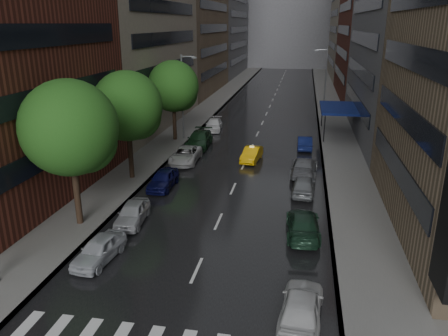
# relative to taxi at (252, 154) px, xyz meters

# --- Properties ---
(ground) EXTENTS (220.00, 220.00, 0.00)m
(ground) POSITION_rel_taxi_xyz_m (-0.56, -23.45, -0.66)
(ground) COLOR gray
(ground) RESTS_ON ground
(road) EXTENTS (14.00, 140.00, 0.01)m
(road) POSITION_rel_taxi_xyz_m (-0.56, 26.55, -0.65)
(road) COLOR black
(road) RESTS_ON ground
(sidewalk_left) EXTENTS (4.00, 140.00, 0.15)m
(sidewalk_left) POSITION_rel_taxi_xyz_m (-9.56, 26.55, -0.58)
(sidewalk_left) COLOR gray
(sidewalk_left) RESTS_ON ground
(sidewalk_right) EXTENTS (4.00, 140.00, 0.15)m
(sidewalk_right) POSITION_rel_taxi_xyz_m (8.44, 26.55, -0.58)
(sidewalk_right) COLOR gray
(sidewalk_right) RESTS_ON ground
(buildings_right) EXTENTS (8.05, 109.10, 36.00)m
(buildings_right) POSITION_rel_taxi_xyz_m (14.44, 33.25, 14.38)
(buildings_right) COLOR #937A5B
(buildings_right) RESTS_ON ground
(building_far) EXTENTS (40.00, 14.00, 32.00)m
(building_far) POSITION_rel_taxi_xyz_m (-0.56, 94.55, 15.34)
(building_far) COLOR slate
(building_far) RESTS_ON ground
(tree_near) EXTENTS (5.81, 5.81, 9.26)m
(tree_near) POSITION_rel_taxi_xyz_m (-9.16, -15.51, 5.68)
(tree_near) COLOR #382619
(tree_near) RESTS_ON ground
(tree_mid) EXTENTS (5.55, 5.55, 8.85)m
(tree_mid) POSITION_rel_taxi_xyz_m (-9.16, -6.65, 5.40)
(tree_mid) COLOR #382619
(tree_mid) RESTS_ON ground
(tree_far) EXTENTS (5.42, 5.42, 8.63)m
(tree_far) POSITION_rel_taxi_xyz_m (-9.16, 5.95, 5.25)
(tree_far) COLOR #382619
(tree_far) RESTS_ON ground
(taxi) EXTENTS (1.83, 4.11, 1.31)m
(taxi) POSITION_rel_taxi_xyz_m (0.00, 0.00, 0.00)
(taxi) COLOR yellow
(taxi) RESTS_ON ground
(parked_cars_left) EXTENTS (2.44, 35.32, 1.58)m
(parked_cars_left) POSITION_rel_taxi_xyz_m (-5.96, -2.64, 0.06)
(parked_cars_left) COLOR #B9BDC4
(parked_cars_left) RESTS_ON ground
(parked_cars_right) EXTENTS (2.42, 32.06, 1.50)m
(parked_cars_right) POSITION_rel_taxi_xyz_m (4.84, -9.22, 0.06)
(parked_cars_right) COLOR silver
(parked_cars_right) RESTS_ON ground
(street_lamp_left) EXTENTS (1.74, 0.22, 9.00)m
(street_lamp_left) POSITION_rel_taxi_xyz_m (-8.28, 6.55, 4.23)
(street_lamp_left) COLOR gray
(street_lamp_left) RESTS_ON sidewalk_left
(street_lamp_right) EXTENTS (1.74, 0.22, 9.00)m
(street_lamp_right) POSITION_rel_taxi_xyz_m (7.16, 21.55, 4.23)
(street_lamp_right) COLOR gray
(street_lamp_right) RESTS_ON sidewalk_right
(awning) EXTENTS (4.00, 8.00, 3.12)m
(awning) POSITION_rel_taxi_xyz_m (8.42, 11.55, 2.48)
(awning) COLOR navy
(awning) RESTS_ON sidewalk_right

